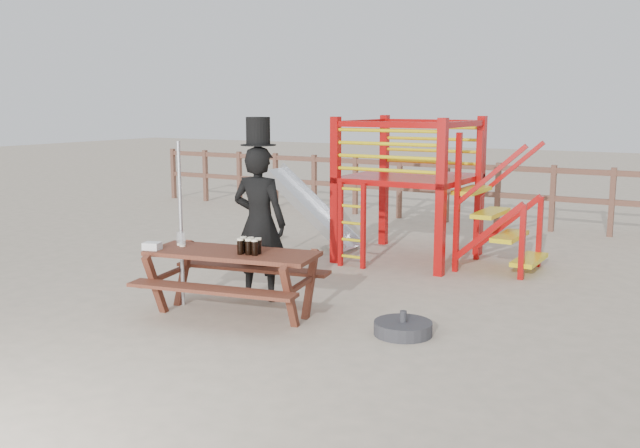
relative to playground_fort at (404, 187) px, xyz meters
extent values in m
plane|color=#C5B199|center=(-0.12, -3.58, -1.07)|extent=(60.00, 60.00, 0.00)
cube|color=brown|center=(-0.12, 3.42, 0.03)|extent=(15.00, 0.06, 0.10)
cube|color=brown|center=(-0.12, 3.42, -0.47)|extent=(15.00, 0.06, 0.10)
cube|color=brown|center=(-7.62, 3.42, -0.47)|extent=(0.09, 0.09, 1.20)
cube|color=brown|center=(-6.62, 3.42, -0.47)|extent=(0.09, 0.09, 1.20)
cube|color=brown|center=(-5.62, 3.42, -0.47)|extent=(0.09, 0.09, 1.20)
cube|color=brown|center=(-4.62, 3.42, -0.47)|extent=(0.09, 0.09, 1.20)
cube|color=brown|center=(-3.62, 3.42, -0.47)|extent=(0.09, 0.09, 1.20)
cube|color=brown|center=(-2.62, 3.42, -0.47)|extent=(0.09, 0.09, 1.20)
cube|color=brown|center=(-1.62, 3.42, -0.47)|extent=(0.09, 0.09, 1.20)
cube|color=brown|center=(-0.62, 3.42, -0.47)|extent=(0.09, 0.09, 1.20)
cube|color=brown|center=(0.38, 3.42, -0.47)|extent=(0.09, 0.09, 1.20)
cube|color=brown|center=(1.38, 3.42, -0.47)|extent=(0.09, 0.09, 1.20)
cube|color=brown|center=(2.38, 3.42, -0.47)|extent=(0.09, 0.09, 1.20)
cube|color=#B00C0B|center=(-0.72, -0.78, -0.02)|extent=(0.12, 0.12, 2.10)
cube|color=#B00C0B|center=(0.88, -0.78, -0.02)|extent=(0.12, 0.12, 2.10)
cube|color=#B00C0B|center=(-0.72, 0.82, -0.02)|extent=(0.12, 0.12, 2.10)
cube|color=#B00C0B|center=(0.88, 0.82, -0.02)|extent=(0.12, 0.12, 2.10)
cube|color=#B00C0B|center=(0.08, 0.02, 0.13)|extent=(1.72, 1.72, 0.08)
cube|color=#B00C0B|center=(0.08, -0.78, 0.93)|extent=(1.60, 0.08, 0.08)
cube|color=#B00C0B|center=(0.08, 0.82, 0.93)|extent=(1.60, 0.08, 0.08)
cube|color=#B00C0B|center=(-0.72, 0.02, 0.93)|extent=(0.08, 1.60, 0.08)
cube|color=#B00C0B|center=(0.88, 0.02, 0.93)|extent=(0.08, 1.60, 0.08)
cylinder|color=yellow|center=(0.08, -0.78, 0.31)|extent=(1.50, 0.05, 0.05)
cylinder|color=yellow|center=(0.08, 0.82, 0.31)|extent=(1.50, 0.05, 0.05)
cylinder|color=yellow|center=(0.08, -0.78, 0.49)|extent=(1.50, 0.05, 0.05)
cylinder|color=yellow|center=(0.08, 0.82, 0.49)|extent=(1.50, 0.05, 0.05)
cylinder|color=yellow|center=(0.08, -0.78, 0.67)|extent=(1.50, 0.05, 0.05)
cylinder|color=yellow|center=(0.08, 0.82, 0.67)|extent=(1.50, 0.05, 0.05)
cylinder|color=yellow|center=(0.08, -0.78, 0.85)|extent=(1.50, 0.05, 0.05)
cylinder|color=yellow|center=(0.08, 0.82, 0.85)|extent=(1.50, 0.05, 0.05)
cube|color=#B00C0B|center=(-0.55, -0.93, -0.47)|extent=(0.06, 0.06, 1.20)
cube|color=#B00C0B|center=(-0.19, -0.93, -0.47)|extent=(0.06, 0.06, 1.20)
cylinder|color=yellow|center=(-0.37, -0.93, -0.92)|extent=(0.36, 0.04, 0.04)
cylinder|color=yellow|center=(-0.37, -0.93, -0.68)|extent=(0.36, 0.04, 0.04)
cylinder|color=yellow|center=(-0.37, -0.93, -0.44)|extent=(0.36, 0.04, 0.04)
cylinder|color=yellow|center=(-0.37, -0.93, -0.20)|extent=(0.36, 0.04, 0.04)
cylinder|color=yellow|center=(-0.37, -0.93, 0.04)|extent=(0.36, 0.04, 0.04)
cube|color=yellow|center=(1.03, 0.02, 0.01)|extent=(0.30, 0.90, 0.06)
cube|color=yellow|center=(1.31, 0.02, -0.29)|extent=(0.30, 0.90, 0.06)
cube|color=yellow|center=(1.59, 0.02, -0.59)|extent=(0.30, 0.90, 0.06)
cube|color=yellow|center=(1.87, 0.02, -0.89)|extent=(0.30, 0.90, 0.06)
cube|color=#B00C0B|center=(1.43, -0.43, -0.47)|extent=(0.95, 0.08, 0.86)
cube|color=#B00C0B|center=(1.43, 0.47, -0.47)|extent=(0.95, 0.08, 0.86)
cube|color=silver|center=(-1.62, 0.02, -0.45)|extent=(1.53, 0.55, 1.21)
cube|color=silver|center=(-1.62, -0.25, -0.41)|extent=(1.58, 0.04, 1.28)
cube|color=silver|center=(-1.62, 0.29, -0.41)|extent=(1.58, 0.04, 1.28)
cube|color=silver|center=(-2.52, 0.02, -0.97)|extent=(0.35, 0.55, 0.05)
cube|color=brown|center=(-0.39, -3.63, -0.38)|extent=(1.94, 1.04, 0.05)
cube|color=brown|center=(-0.29, -4.12, -0.66)|extent=(1.85, 0.62, 0.04)
cube|color=brown|center=(-0.49, -3.13, -0.66)|extent=(1.85, 0.62, 0.04)
cube|color=brown|center=(-1.15, -3.78, -0.74)|extent=(0.29, 1.10, 0.66)
cube|color=brown|center=(0.38, -3.47, -0.74)|extent=(0.29, 1.10, 0.66)
imported|color=black|center=(-0.53, -2.93, -0.17)|extent=(0.71, 0.52, 1.81)
cube|color=#0D9439|center=(-0.55, -2.78, 0.05)|extent=(0.07, 0.03, 0.42)
cylinder|color=black|center=(-0.53, -2.93, 0.74)|extent=(0.41, 0.41, 0.01)
cylinder|color=black|center=(-0.53, -2.93, 0.90)|extent=(0.28, 0.28, 0.31)
cube|color=white|center=(-0.55, -2.79, 1.01)|extent=(0.14, 0.02, 0.04)
cylinder|color=#B2B2B7|center=(-1.13, -3.60, -0.14)|extent=(0.04, 0.04, 1.87)
cylinder|color=#313135|center=(1.48, -3.30, -1.00)|extent=(0.59, 0.59, 0.14)
cylinder|color=#313135|center=(1.48, -3.30, -0.88)|extent=(0.07, 0.07, 0.11)
cube|color=white|center=(-1.19, -4.00, -0.32)|extent=(0.21, 0.18, 0.08)
cylinder|color=black|center=(-0.22, -3.71, -0.29)|extent=(0.07, 0.07, 0.15)
cylinder|color=#FFF3D0|center=(-0.22, -3.71, -0.20)|extent=(0.07, 0.07, 0.02)
cylinder|color=black|center=(-0.13, -3.68, -0.29)|extent=(0.07, 0.07, 0.15)
cylinder|color=#FFF3D0|center=(-0.13, -3.68, -0.20)|extent=(0.07, 0.07, 0.02)
cylinder|color=black|center=(-0.06, -3.67, -0.29)|extent=(0.07, 0.07, 0.15)
cylinder|color=#FFF3D0|center=(-0.06, -3.67, -0.20)|extent=(0.07, 0.07, 0.02)
cylinder|color=black|center=(-0.25, -3.61, -0.29)|extent=(0.07, 0.07, 0.15)
cylinder|color=#FFF3D0|center=(-0.25, -3.61, -0.20)|extent=(0.07, 0.07, 0.02)
cylinder|color=black|center=(-0.16, -3.61, -0.29)|extent=(0.07, 0.07, 0.15)
cylinder|color=#FFF3D0|center=(-0.16, -3.61, -0.20)|extent=(0.07, 0.07, 0.02)
cylinder|color=black|center=(-0.07, -3.60, -0.29)|extent=(0.07, 0.07, 0.15)
cylinder|color=#FFF3D0|center=(-0.07, -3.60, -0.20)|extent=(0.07, 0.07, 0.02)
cylinder|color=silver|center=(-1.10, -3.66, -0.29)|extent=(0.07, 0.07, 0.15)
cylinder|color=#FFF3D0|center=(-1.10, -3.66, -0.35)|extent=(0.06, 0.06, 0.02)
cylinder|color=silver|center=(-1.03, -3.70, -0.29)|extent=(0.07, 0.07, 0.15)
cylinder|color=#FFF3D0|center=(-1.03, -3.70, -0.35)|extent=(0.06, 0.06, 0.02)
camera|label=1|loc=(4.26, -9.60, 1.21)|focal=40.00mm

